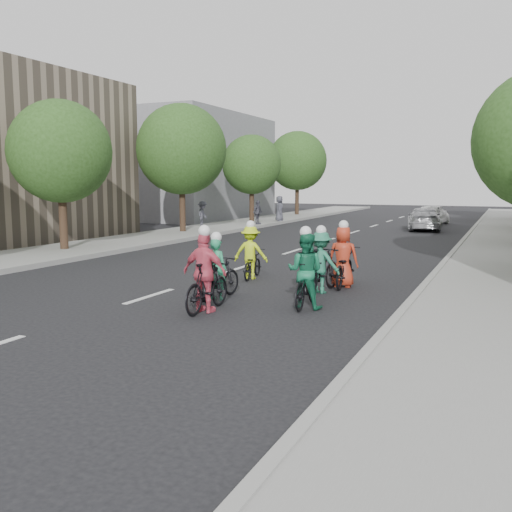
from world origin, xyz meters
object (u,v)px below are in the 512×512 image
Objects in this scene: follow_car_trail at (432,214)px; spectator_0 at (203,215)px; cyclist_4 at (218,275)px; cyclist_5 at (251,257)px; cyclist_2 at (306,277)px; spectator_2 at (279,209)px; cyclist_3 at (206,280)px; spectator_1 at (258,212)px; cyclist_1 at (321,266)px; follow_car_lead at (424,219)px; cyclist_0 at (344,263)px.

follow_car_trail is 2.53× the size of spectator_0.
cyclist_5 is (-0.49, 2.97, 0.04)m from cyclist_4.
cyclist_2 is 20.82m from spectator_0.
cyclist_2 is 2.24m from cyclist_4.
cyclist_2 reaches higher than cyclist_4.
follow_car_trail is 15.56m from spectator_0.
cyclist_2 is at bearing -174.38° from spectator_2.
cyclist_3 is 23.89m from spectator_1.
spectator_1 is at bearing -67.86° from cyclist_3.
cyclist_1 is at bearing -143.05° from spectator_1.
cyclist_2 is 0.41× the size of follow_car_lead.
cyclist_1 is at bearing 97.87° from follow_car_trail.
follow_car_trail is (-0.44, 25.56, 0.00)m from cyclist_1.
cyclist_2 reaches higher than follow_car_lead.
cyclist_0 is at bearing 82.19° from follow_car_lead.
cyclist_3 reaches higher than spectator_0.
spectator_2 is at bearing 5.17° from spectator_1.
follow_car_lead is 9.93m from spectator_2.
spectator_0 is 0.92× the size of spectator_2.
follow_car_trail reaches higher than follow_car_lead.
cyclist_0 reaches higher than cyclist_5.
cyclist_1 is 1.04× the size of cyclist_3.
spectator_2 is (-10.08, 22.37, 0.33)m from cyclist_1.
cyclist_3 reaches higher than cyclist_1.
spectator_0 reaches higher than cyclist_5.
cyclist_0 is 2.79m from cyclist_5.
spectator_2 is at bearing 25.18° from follow_car_trail.
cyclist_2 is at bearing -144.92° from cyclist_3.
cyclist_3 reaches higher than follow_car_lead.
cyclist_0 is 1.19× the size of cyclist_5.
cyclist_3 is 1.20× the size of spectator_0.
cyclist_4 is at bearing -71.88° from cyclist_3.
cyclist_2 reaches higher than spectator_1.
cyclist_3 is (-1.89, -4.14, 0.07)m from cyclist_0.
cyclist_3 is 1.10× the size of spectator_2.
spectator_2 is at bearing -63.34° from cyclist_4.
cyclist_2 is 1.05× the size of cyclist_4.
cyclist_0 reaches higher than spectator_0.
cyclist_5 is at bearing -16.44° from cyclist_1.
cyclist_2 is 0.97× the size of cyclist_3.
spectator_1 reaches higher than follow_car_lead.
cyclist_1 reaches higher than spectator_1.
cyclist_5 is 24.44m from follow_car_trail.
spectator_0 is (-12.22, 14.01, 0.31)m from cyclist_0.
spectator_1 reaches higher than follow_car_trail.
cyclist_4 is at bearing -159.36° from spectator_0.
cyclist_5 reaches higher than cyclist_4.
cyclist_1 is 1.12× the size of cyclist_4.
cyclist_2 is at bearing 123.39° from cyclist_5.
cyclist_2 is (-0.06, -2.89, 0.07)m from cyclist_0.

